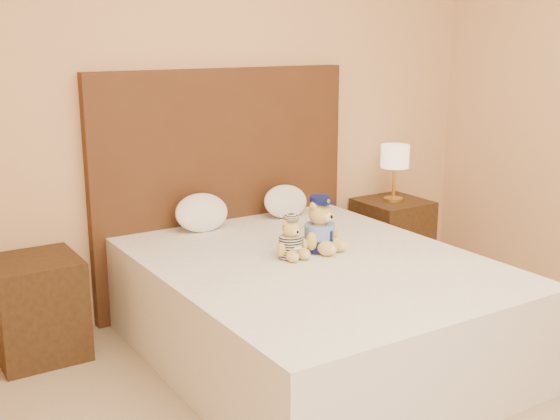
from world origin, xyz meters
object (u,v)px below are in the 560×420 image
object	(u,v)px
lamp	(395,159)
pillow_left	(202,211)
bed	(313,308)
teddy_police	(320,224)
nightstand_left	(38,308)
nightstand_right	(392,237)
teddy_prisoner	(291,237)
pillow_right	(286,200)

from	to	relation	value
lamp	pillow_left	world-z (taller)	lamp
bed	teddy_police	size ratio (longest dim) A/B	6.66
bed	nightstand_left	world-z (taller)	same
pillow_left	bed	bearing A→B (deg)	-73.55
nightstand_right	teddy_police	bearing A→B (deg)	-148.90
nightstand_left	pillow_left	size ratio (longest dim) A/B	1.61
nightstand_right	teddy_prisoner	xyz separation A→B (m)	(-1.33, -0.70, 0.39)
nightstand_left	teddy_police	distance (m)	1.59
teddy_prisoner	pillow_right	xyz separation A→B (m)	(0.44, 0.73, 0.00)
nightstand_right	teddy_police	world-z (taller)	teddy_police
lamp	pillow_right	world-z (taller)	lamp
nightstand_left	teddy_police	xyz separation A→B (m)	(1.37, -0.68, 0.43)
bed	nightstand_left	distance (m)	1.48
nightstand_left	lamp	size ratio (longest dim) A/B	1.38
lamp	pillow_left	xyz separation A→B (m)	(-1.50, 0.03, -0.18)
lamp	teddy_police	xyz separation A→B (m)	(-1.13, -0.68, -0.15)
pillow_left	pillow_right	size ratio (longest dim) A/B	1.08
bed	nightstand_right	world-z (taller)	same
teddy_police	pillow_right	world-z (taller)	teddy_police
teddy_police	pillow_left	distance (m)	0.80
bed	nightstand_right	size ratio (longest dim) A/B	3.64
nightstand_right	bed	bearing A→B (deg)	-147.38
nightstand_left	nightstand_right	bearing A→B (deg)	0.00
pillow_left	pillow_right	world-z (taller)	pillow_left
nightstand_right	pillow_left	distance (m)	1.55
pillow_right	bed	bearing A→B (deg)	-113.21
teddy_prisoner	pillow_right	bearing A→B (deg)	57.75
teddy_police	bed	bearing A→B (deg)	-152.22
bed	pillow_right	world-z (taller)	pillow_right
lamp	teddy_police	size ratio (longest dim) A/B	1.33
nightstand_left	pillow_right	distance (m)	1.65
bed	teddy_prisoner	size ratio (longest dim) A/B	9.00
teddy_police	pillow_left	xyz separation A→B (m)	(-0.36, 0.71, -0.03)
nightstand_right	pillow_right	world-z (taller)	pillow_right
bed	nightstand_right	distance (m)	1.48
teddy_prisoner	teddy_police	bearing A→B (deg)	4.76
pillow_left	pillow_right	distance (m)	0.60
nightstand_left	pillow_right	world-z (taller)	pillow_right
pillow_right	nightstand_right	bearing A→B (deg)	-1.92
teddy_police	pillow_right	xyz separation A→B (m)	(0.24, 0.71, -0.04)
bed	nightstand_left	size ratio (longest dim) A/B	3.64
bed	pillow_left	distance (m)	0.95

